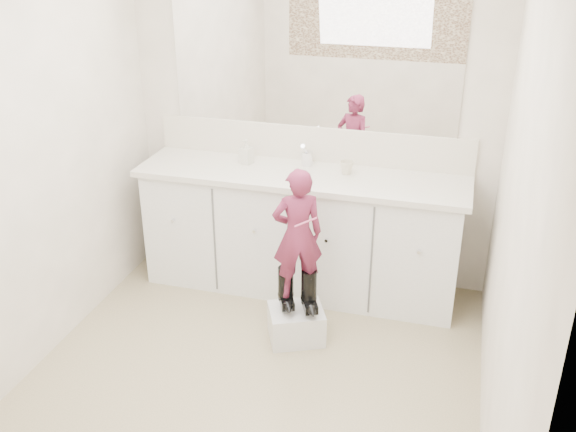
% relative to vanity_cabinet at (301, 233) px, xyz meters
% --- Properties ---
extents(floor, '(3.00, 3.00, 0.00)m').
position_rel_vanity_cabinet_xyz_m(floor, '(0.00, -1.23, -0.42)').
color(floor, '#7F7553').
rests_on(floor, ground).
extents(wall_back, '(2.60, 0.00, 2.60)m').
position_rel_vanity_cabinet_xyz_m(wall_back, '(0.00, 0.27, 0.77)').
color(wall_back, '#BFB4A3').
rests_on(wall_back, floor).
extents(wall_front, '(2.60, 0.00, 2.60)m').
position_rel_vanity_cabinet_xyz_m(wall_front, '(0.00, -2.73, 0.77)').
color(wall_front, '#BFB4A3').
rests_on(wall_front, floor).
extents(wall_left, '(0.00, 3.00, 3.00)m').
position_rel_vanity_cabinet_xyz_m(wall_left, '(-1.30, -1.23, 0.78)').
color(wall_left, '#BFB4A3').
rests_on(wall_left, floor).
extents(wall_right, '(0.00, 3.00, 3.00)m').
position_rel_vanity_cabinet_xyz_m(wall_right, '(1.30, -1.23, 0.78)').
color(wall_right, '#BFB4A3').
rests_on(wall_right, floor).
extents(vanity_cabinet, '(2.20, 0.55, 0.85)m').
position_rel_vanity_cabinet_xyz_m(vanity_cabinet, '(0.00, 0.00, 0.00)').
color(vanity_cabinet, silver).
rests_on(vanity_cabinet, floor).
extents(countertop, '(2.28, 0.58, 0.04)m').
position_rel_vanity_cabinet_xyz_m(countertop, '(0.00, -0.01, 0.45)').
color(countertop, beige).
rests_on(countertop, vanity_cabinet).
extents(backsplash, '(2.28, 0.03, 0.25)m').
position_rel_vanity_cabinet_xyz_m(backsplash, '(0.00, 0.26, 0.59)').
color(backsplash, beige).
rests_on(backsplash, countertop).
extents(mirror, '(2.00, 0.02, 1.00)m').
position_rel_vanity_cabinet_xyz_m(mirror, '(0.00, 0.26, 1.22)').
color(mirror, white).
rests_on(mirror, wall_back).
extents(dot_panel, '(2.00, 0.01, 1.20)m').
position_rel_vanity_cabinet_xyz_m(dot_panel, '(0.00, -2.71, 1.22)').
color(dot_panel, '#472819').
rests_on(dot_panel, wall_front).
extents(faucet, '(0.08, 0.08, 0.10)m').
position_rel_vanity_cabinet_xyz_m(faucet, '(0.00, 0.15, 0.52)').
color(faucet, silver).
rests_on(faucet, countertop).
extents(cup, '(0.12, 0.12, 0.09)m').
position_rel_vanity_cabinet_xyz_m(cup, '(0.30, 0.06, 0.51)').
color(cup, beige).
rests_on(cup, countertop).
extents(soap_bottle, '(0.10, 0.10, 0.18)m').
position_rel_vanity_cabinet_xyz_m(soap_bottle, '(-0.42, 0.07, 0.55)').
color(soap_bottle, beige).
rests_on(soap_bottle, countertop).
extents(step_stool, '(0.42, 0.40, 0.22)m').
position_rel_vanity_cabinet_xyz_m(step_stool, '(0.14, -0.65, -0.32)').
color(step_stool, silver).
rests_on(step_stool, floor).
extents(boot_left, '(0.17, 0.21, 0.28)m').
position_rel_vanity_cabinet_xyz_m(boot_left, '(0.07, -0.63, -0.07)').
color(boot_left, black).
rests_on(boot_left, step_stool).
extents(boot_right, '(0.17, 0.21, 0.28)m').
position_rel_vanity_cabinet_xyz_m(boot_right, '(0.22, -0.63, -0.07)').
color(boot_right, black).
rests_on(boot_right, step_stool).
extents(toddler, '(0.36, 0.31, 0.85)m').
position_rel_vanity_cabinet_xyz_m(toddler, '(0.14, -0.63, 0.31)').
color(toddler, '#AC355E').
rests_on(toddler, step_stool).
extents(toothbrush, '(0.13, 0.07, 0.06)m').
position_rel_vanity_cabinet_xyz_m(toothbrush, '(0.21, -0.71, 0.44)').
color(toothbrush, '#D3527B').
rests_on(toothbrush, toddler).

